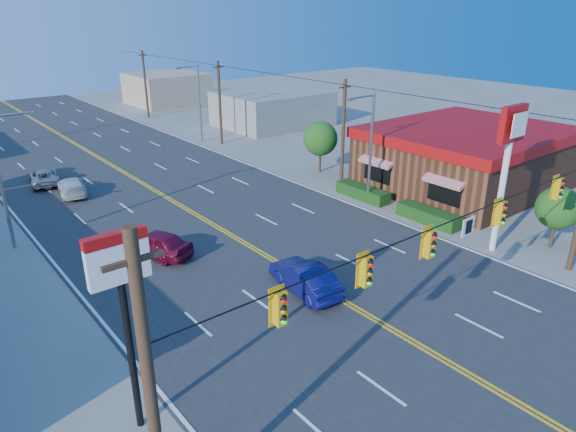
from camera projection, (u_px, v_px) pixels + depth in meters
ground at (434, 355)px, 21.11m from camera, size 160.00×160.00×0.00m
road at (194, 214)px, 35.55m from camera, size 20.00×120.00×0.06m
signal_span at (446, 249)px, 19.20m from camera, size 24.32×0.34×9.00m
kfc at (466, 157)px, 40.43m from camera, size 16.30×12.40×4.70m
kfc_pylon at (508, 150)px, 28.11m from camera, size 2.20×0.36×8.50m
pizza_hut_sign at (122, 293)px, 15.67m from camera, size 1.90×0.30×6.85m
streetlight_se at (369, 143)px, 35.79m from camera, size 2.55×0.25×8.00m
streetlight_ne at (198, 99)px, 53.13m from camera, size 2.55×0.25×8.00m
streetlight_sw at (3, 175)px, 29.04m from camera, size 2.55×0.25×8.00m
utility_pole_near at (343, 135)px, 39.61m from camera, size 0.28×0.28×8.40m
utility_pole_mid at (220, 103)px, 52.62m from camera, size 0.28×0.28×8.40m
utility_pole_far at (145, 85)px, 65.63m from camera, size 0.28×0.28×8.40m
tree_kfc_rear at (320, 139)px, 43.73m from camera, size 2.94×2.94×4.41m
tree_kfc_front at (558, 208)px, 29.73m from camera, size 2.52×2.52×3.78m
bld_east_mid at (273, 109)px, 62.02m from camera, size 12.00×10.00×4.00m
bld_east_far at (167, 89)px, 76.11m from camera, size 10.00×10.00×4.40m
car_magenta at (156, 244)px, 29.24m from camera, size 3.44×4.81×1.52m
car_blue at (305, 279)px, 25.55m from camera, size 2.16×4.75×1.51m
car_white at (72, 187)px, 38.99m from camera, size 2.62×4.74×1.30m
car_silver at (44, 177)px, 41.31m from camera, size 2.79×4.78×1.25m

